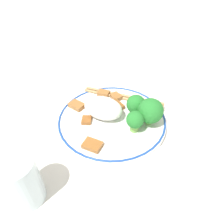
{
  "coord_description": "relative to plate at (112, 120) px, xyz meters",
  "views": [
    {
      "loc": [
        -0.16,
        0.35,
        0.38
      ],
      "look_at": [
        0.0,
        0.0,
        0.04
      ],
      "focal_mm": 35.0,
      "sensor_mm": 36.0,
      "label": 1
    }
  ],
  "objects": [
    {
      "name": "meat_near_right",
      "position": [
        0.0,
        0.1,
        0.01
      ],
      "size": [
        0.04,
        0.03,
        0.01
      ],
      "color": "#995B28",
      "rests_on": "plate"
    },
    {
      "name": "meat_mid_left",
      "position": [
        0.01,
        -0.04,
        0.01
      ],
      "size": [
        0.05,
        0.04,
        0.01
      ],
      "color": "brown",
      "rests_on": "plate"
    },
    {
      "name": "meat_mid_right",
      "position": [
        0.02,
        -0.08,
        0.01
      ],
      "size": [
        0.04,
        0.03,
        0.01
      ],
      "color": "#9E6633",
      "rests_on": "plate"
    },
    {
      "name": "meat_near_front",
      "position": [
        0.06,
        -0.01,
        0.01
      ],
      "size": [
        0.03,
        0.03,
        0.01
      ],
      "color": "#9E6633",
      "rests_on": "plate"
    },
    {
      "name": "chopsticks",
      "position": [
        0.01,
        -0.09,
        0.01
      ],
      "size": [
        0.22,
        0.04,
        0.01
      ],
      "color": "#AD8451",
      "rests_on": "plate"
    },
    {
      "name": "rice_mound",
      "position": [
        0.02,
        0.0,
        0.03
      ],
      "size": [
        0.1,
        0.07,
        0.05
      ],
      "color": "white",
      "rests_on": "plate"
    },
    {
      "name": "meat_on_rice_edge",
      "position": [
        0.05,
        0.04,
        0.01
      ],
      "size": [
        0.03,
        0.03,
        0.01
      ],
      "color": "brown",
      "rests_on": "plate"
    },
    {
      "name": "broccoli_back_left",
      "position": [
        -0.06,
        0.01,
        0.04
      ],
      "size": [
        0.04,
        0.04,
        0.05
      ],
      "color": "#72AD4C",
      "rests_on": "plate"
    },
    {
      "name": "drinking_glass",
      "position": [
        0.06,
        0.24,
        0.04
      ],
      "size": [
        0.07,
        0.07,
        0.1
      ],
      "color": "silver",
      "rests_on": "ground_plane"
    },
    {
      "name": "ground_plane",
      "position": [
        0.0,
        0.0,
        -0.01
      ],
      "size": [
        3.0,
        3.0,
        0.0
      ],
      "primitive_type": "plane",
      "color": "silver"
    },
    {
      "name": "broccoli_back_center",
      "position": [
        -0.09,
        -0.02,
        0.05
      ],
      "size": [
        0.06,
        0.06,
        0.07
      ],
      "color": "#72AD4C",
      "rests_on": "plate"
    },
    {
      "name": "meat_near_left",
      "position": [
        0.06,
        -0.08,
        0.01
      ],
      "size": [
        0.03,
        0.02,
        0.01
      ],
      "color": "#9E6633",
      "rests_on": "plate"
    },
    {
      "name": "plate",
      "position": [
        0.0,
        0.0,
        0.0
      ],
      "size": [
        0.26,
        0.26,
        0.02
      ],
      "color": "white",
      "rests_on": "ground_plane"
    },
    {
      "name": "broccoli_back_right",
      "position": [
        -0.05,
        -0.04,
        0.04
      ],
      "size": [
        0.05,
        0.05,
        0.05
      ],
      "color": "#72AD4C",
      "rests_on": "plate"
    },
    {
      "name": "meat_near_back",
      "position": [
        0.1,
        -0.0,
        0.01
      ],
      "size": [
        0.04,
        0.03,
        0.01
      ],
      "color": "#9E6633",
      "rests_on": "plate"
    }
  ]
}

